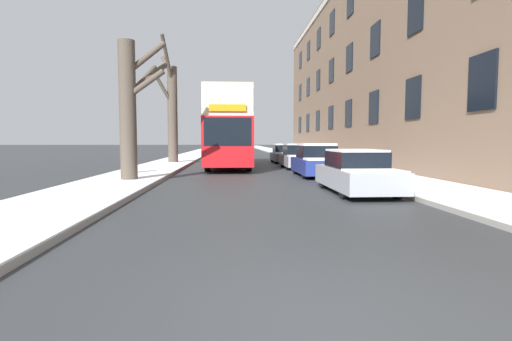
# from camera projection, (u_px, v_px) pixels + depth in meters

# --- Properties ---
(ground_plane) EXTENTS (320.00, 320.00, 0.00)m
(ground_plane) POSITION_uv_depth(u_px,v_px,m) (354.00, 323.00, 3.60)
(ground_plane) COLOR #303335
(sidewalk_left) EXTENTS (2.98, 130.00, 0.16)m
(sidewalk_left) POSITION_uv_depth(u_px,v_px,m) (201.00, 152.00, 56.02)
(sidewalk_left) COLOR gray
(sidewalk_left) RESTS_ON ground
(sidewalk_right) EXTENTS (2.98, 130.00, 0.16)m
(sidewalk_right) POSITION_uv_depth(u_px,v_px,m) (277.00, 152.00, 56.67)
(sidewalk_right) COLOR gray
(sidewalk_right) RESTS_ON ground
(terrace_facade_right) EXTENTS (9.10, 43.89, 13.79)m
(terrace_facade_right) POSITION_uv_depth(u_px,v_px,m) (400.00, 69.00, 29.45)
(terrace_facade_right) COLOR #7A604C
(terrace_facade_right) RESTS_ON ground
(bare_tree_left_0) EXTENTS (1.81, 3.01, 5.57)m
(bare_tree_left_0) POSITION_uv_depth(u_px,v_px,m) (131.00, 105.00, 15.36)
(bare_tree_left_0) COLOR #4C4238
(bare_tree_left_0) RESTS_ON ground
(bare_tree_left_1) EXTENTS (1.65, 3.24, 8.51)m
(bare_tree_left_1) POSITION_uv_depth(u_px,v_px,m) (172.00, 110.00, 27.62)
(bare_tree_left_1) COLOR #4C4238
(bare_tree_left_1) RESTS_ON ground
(double_decker_bus) EXTENTS (2.57, 11.06, 4.46)m
(double_decker_bus) POSITION_uv_depth(u_px,v_px,m) (228.00, 127.00, 24.56)
(double_decker_bus) COLOR red
(double_decker_bus) RESTS_ON ground
(parked_car_0) EXTENTS (1.74, 4.25, 1.36)m
(parked_car_0) POSITION_uv_depth(u_px,v_px,m) (357.00, 173.00, 12.55)
(parked_car_0) COLOR #9EA3AD
(parked_car_0) RESTS_ON ground
(parked_car_1) EXTENTS (1.79, 4.12, 1.52)m
(parked_car_1) POSITION_uv_depth(u_px,v_px,m) (316.00, 161.00, 18.49)
(parked_car_1) COLOR navy
(parked_car_1) RESTS_ON ground
(parked_car_2) EXTENTS (1.71, 4.12, 1.46)m
(parked_car_2) POSITION_uv_depth(u_px,v_px,m) (298.00, 157.00, 23.77)
(parked_car_2) COLOR #9EA3AD
(parked_car_2) RESTS_ON ground
(parked_car_3) EXTENTS (1.74, 4.09, 1.41)m
(parked_car_3) POSITION_uv_depth(u_px,v_px,m) (284.00, 154.00, 29.89)
(parked_car_3) COLOR #474C56
(parked_car_3) RESTS_ON ground
(oncoming_van) EXTENTS (1.98, 5.63, 2.34)m
(oncoming_van) POSITION_uv_depth(u_px,v_px,m) (224.00, 144.00, 41.17)
(oncoming_van) COLOR #333842
(oncoming_van) RESTS_ON ground
(pedestrian_left_sidewalk) EXTENTS (0.37, 0.37, 1.70)m
(pedestrian_left_sidewalk) POSITION_uv_depth(u_px,v_px,m) (125.00, 157.00, 17.97)
(pedestrian_left_sidewalk) COLOR navy
(pedestrian_left_sidewalk) RESTS_ON ground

